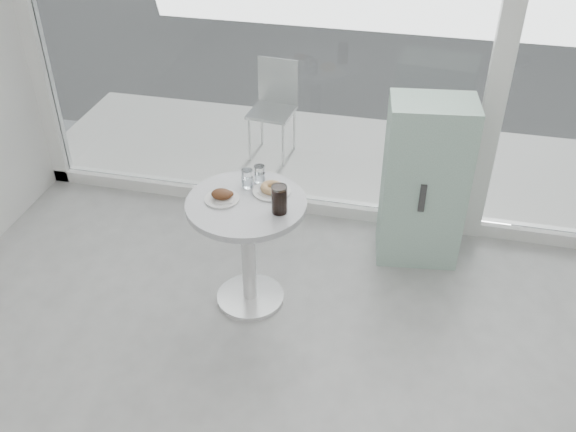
% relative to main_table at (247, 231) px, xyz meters
% --- Properties ---
extents(main_table, '(0.72, 0.72, 0.77)m').
position_rel_main_table_xyz_m(main_table, '(0.00, 0.00, 0.00)').
color(main_table, white).
rests_on(main_table, ground).
extents(patio_deck, '(5.60, 1.60, 0.05)m').
position_rel_main_table_xyz_m(patio_deck, '(0.50, 1.90, -0.53)').
color(patio_deck, white).
rests_on(patio_deck, ground).
extents(mint_cabinet, '(0.59, 0.43, 1.18)m').
position_rel_main_table_xyz_m(mint_cabinet, '(1.02, 0.74, 0.04)').
color(mint_cabinet, '#88AE9B').
rests_on(mint_cabinet, ground).
extents(patio_chair, '(0.39, 0.39, 0.83)m').
position_rel_main_table_xyz_m(patio_chair, '(-0.30, 1.87, -0.03)').
color(patio_chair, white).
rests_on(patio_chair, patio_deck).
extents(plate_fritter, '(0.21, 0.21, 0.07)m').
position_rel_main_table_xyz_m(plate_fritter, '(-0.14, -0.01, 0.25)').
color(plate_fritter, silver).
rests_on(plate_fritter, main_table).
extents(plate_donut, '(0.23, 0.23, 0.06)m').
position_rel_main_table_xyz_m(plate_donut, '(0.12, 0.13, 0.24)').
color(plate_donut, silver).
rests_on(plate_donut, main_table).
extents(water_tumbler_a, '(0.07, 0.07, 0.12)m').
position_rel_main_table_xyz_m(water_tumbler_a, '(-0.04, 0.16, 0.27)').
color(water_tumbler_a, white).
rests_on(water_tumbler_a, main_table).
extents(water_tumbler_b, '(0.07, 0.07, 0.11)m').
position_rel_main_table_xyz_m(water_tumbler_b, '(0.02, 0.23, 0.27)').
color(water_tumbler_b, white).
rests_on(water_tumbler_b, main_table).
extents(cola_glass, '(0.09, 0.09, 0.17)m').
position_rel_main_table_xyz_m(cola_glass, '(0.22, -0.06, 0.30)').
color(cola_glass, white).
rests_on(cola_glass, main_table).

